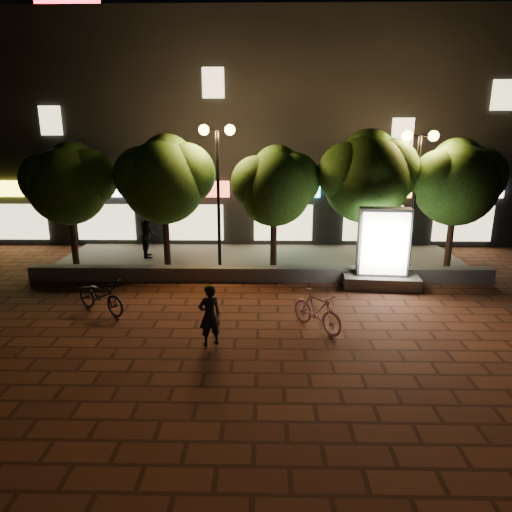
{
  "coord_description": "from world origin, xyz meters",
  "views": [
    {
      "loc": [
        0.15,
        -10.73,
        4.91
      ],
      "look_at": [
        -0.08,
        1.5,
        1.58
      ],
      "focal_mm": 31.24,
      "sensor_mm": 36.0,
      "label": 1
    }
  ],
  "objects_px": {
    "ad_kiosk": "(382,256)",
    "pedestrian": "(149,234)",
    "tree_left": "(165,177)",
    "rider": "(210,315)",
    "tree_far_left": "(69,181)",
    "tree_right": "(368,174)",
    "scooter_pink": "(317,310)",
    "scooter_parked": "(101,296)",
    "tree_far_right": "(457,180)",
    "street_lamp_right": "(418,165)",
    "street_lamp_left": "(218,161)",
    "tree_mid": "(275,184)"
  },
  "relations": [
    {
      "from": "ad_kiosk",
      "to": "pedestrian",
      "type": "distance_m",
      "value": 9.2
    },
    {
      "from": "tree_left",
      "to": "pedestrian",
      "type": "xyz_separation_m",
      "value": [
        -1.08,
        1.38,
        -2.4
      ]
    },
    {
      "from": "tree_left",
      "to": "rider",
      "type": "height_order",
      "value": "tree_left"
    },
    {
      "from": "tree_far_left",
      "to": "tree_right",
      "type": "bearing_deg",
      "value": 0.0
    },
    {
      "from": "ad_kiosk",
      "to": "scooter_pink",
      "type": "height_order",
      "value": "ad_kiosk"
    },
    {
      "from": "scooter_parked",
      "to": "tree_right",
      "type": "bearing_deg",
      "value": -29.78
    },
    {
      "from": "tree_far_right",
      "to": "scooter_parked",
      "type": "distance_m",
      "value": 12.68
    },
    {
      "from": "tree_left",
      "to": "tree_right",
      "type": "distance_m",
      "value": 7.3
    },
    {
      "from": "tree_right",
      "to": "scooter_parked",
      "type": "height_order",
      "value": "tree_right"
    },
    {
      "from": "tree_far_right",
      "to": "scooter_parked",
      "type": "relative_size",
      "value": 2.53
    },
    {
      "from": "tree_far_right",
      "to": "street_lamp_right",
      "type": "xyz_separation_m",
      "value": [
        -1.55,
        -0.26,
        0.53
      ]
    },
    {
      "from": "tree_right",
      "to": "street_lamp_left",
      "type": "relative_size",
      "value": 0.98
    },
    {
      "from": "tree_mid",
      "to": "tree_far_right",
      "type": "bearing_deg",
      "value": 0.0
    },
    {
      "from": "tree_mid",
      "to": "street_lamp_right",
      "type": "distance_m",
      "value": 5.0
    },
    {
      "from": "scooter_pink",
      "to": "scooter_parked",
      "type": "distance_m",
      "value": 6.12
    },
    {
      "from": "tree_mid",
      "to": "rider",
      "type": "bearing_deg",
      "value": -104.92
    },
    {
      "from": "tree_right",
      "to": "tree_far_right",
      "type": "relative_size",
      "value": 1.06
    },
    {
      "from": "tree_far_left",
      "to": "tree_far_right",
      "type": "height_order",
      "value": "tree_far_right"
    },
    {
      "from": "tree_mid",
      "to": "scooter_pink",
      "type": "xyz_separation_m",
      "value": [
        0.98,
        -5.42,
        -2.7
      ]
    },
    {
      "from": "street_lamp_right",
      "to": "scooter_pink",
      "type": "distance_m",
      "value": 7.33
    },
    {
      "from": "rider",
      "to": "scooter_parked",
      "type": "xyz_separation_m",
      "value": [
        -3.36,
        1.99,
        -0.26
      ]
    },
    {
      "from": "street_lamp_left",
      "to": "rider",
      "type": "xyz_separation_m",
      "value": [
        0.36,
        -6.09,
        -3.27
      ]
    },
    {
      "from": "tree_left",
      "to": "tree_far_right",
      "type": "relative_size",
      "value": 1.03
    },
    {
      "from": "street_lamp_left",
      "to": "scooter_parked",
      "type": "xyz_separation_m",
      "value": [
        -3.0,
        -4.1,
        -3.53
      ]
    },
    {
      "from": "tree_right",
      "to": "street_lamp_right",
      "type": "bearing_deg",
      "value": -9.1
    },
    {
      "from": "street_lamp_left",
      "to": "scooter_parked",
      "type": "bearing_deg",
      "value": -126.18
    },
    {
      "from": "scooter_pink",
      "to": "rider",
      "type": "relative_size",
      "value": 1.14
    },
    {
      "from": "tree_mid",
      "to": "rider",
      "type": "relative_size",
      "value": 2.96
    },
    {
      "from": "tree_far_right",
      "to": "street_lamp_right",
      "type": "bearing_deg",
      "value": -170.39
    },
    {
      "from": "tree_left",
      "to": "street_lamp_right",
      "type": "relative_size",
      "value": 0.98
    },
    {
      "from": "tree_far_right",
      "to": "pedestrian",
      "type": "height_order",
      "value": "tree_far_right"
    },
    {
      "from": "street_lamp_right",
      "to": "ad_kiosk",
      "type": "distance_m",
      "value": 3.6
    },
    {
      "from": "tree_left",
      "to": "street_lamp_left",
      "type": "relative_size",
      "value": 0.94
    },
    {
      "from": "scooter_parked",
      "to": "pedestrian",
      "type": "distance_m",
      "value": 5.76
    },
    {
      "from": "tree_mid",
      "to": "tree_right",
      "type": "height_order",
      "value": "tree_right"
    },
    {
      "from": "tree_mid",
      "to": "pedestrian",
      "type": "bearing_deg",
      "value": 164.84
    },
    {
      "from": "tree_mid",
      "to": "scooter_parked",
      "type": "relative_size",
      "value": 2.39
    },
    {
      "from": "pedestrian",
      "to": "ad_kiosk",
      "type": "bearing_deg",
      "value": -123.79
    },
    {
      "from": "street_lamp_right",
      "to": "tree_far_right",
      "type": "bearing_deg",
      "value": 9.61
    },
    {
      "from": "tree_right",
      "to": "street_lamp_left",
      "type": "distance_m",
      "value": 5.38
    },
    {
      "from": "tree_right",
      "to": "scooter_parked",
      "type": "relative_size",
      "value": 2.69
    },
    {
      "from": "tree_far_left",
      "to": "ad_kiosk",
      "type": "distance_m",
      "value": 11.39
    },
    {
      "from": "tree_left",
      "to": "ad_kiosk",
      "type": "relative_size",
      "value": 1.84
    },
    {
      "from": "tree_far_left",
      "to": "tree_mid",
      "type": "bearing_deg",
      "value": -0.0
    },
    {
      "from": "tree_far_right",
      "to": "rider",
      "type": "xyz_separation_m",
      "value": [
        -8.19,
        -6.35,
        -2.61
      ]
    },
    {
      "from": "tree_far_left",
      "to": "rider",
      "type": "height_order",
      "value": "tree_far_left"
    },
    {
      "from": "street_lamp_left",
      "to": "scooter_pink",
      "type": "bearing_deg",
      "value": -59.57
    },
    {
      "from": "tree_far_left",
      "to": "street_lamp_left",
      "type": "xyz_separation_m",
      "value": [
        5.45,
        -0.26,
        0.74
      ]
    },
    {
      "from": "tree_left",
      "to": "scooter_parked",
      "type": "relative_size",
      "value": 2.59
    },
    {
      "from": "tree_far_left",
      "to": "street_lamp_left",
      "type": "bearing_deg",
      "value": -2.76
    }
  ]
}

